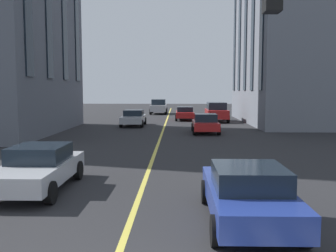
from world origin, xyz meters
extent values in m
cube|color=#D8C64C|center=(20.00, 0.00, 0.00)|extent=(80.00, 0.16, 0.01)
cube|color=#B21E1E|center=(22.75, -3.10, 0.57)|extent=(3.90, 1.75, 0.55)
cube|color=#19232D|center=(22.56, -3.10, 1.12)|extent=(1.64, 1.54, 0.55)
cylinder|color=black|center=(24.04, -2.26, 0.30)|extent=(0.60, 0.21, 0.60)
cylinder|color=black|center=(24.04, -3.94, 0.30)|extent=(0.60, 0.21, 0.60)
cylinder|color=black|center=(21.47, -2.26, 0.30)|extent=(0.60, 0.21, 0.60)
cylinder|color=black|center=(21.47, -3.94, 0.30)|extent=(0.60, 0.21, 0.60)
cube|color=#B7BABF|center=(28.10, 2.68, 0.59)|extent=(4.40, 1.80, 0.55)
cube|color=#19232D|center=(28.32, 2.68, 1.12)|extent=(1.85, 1.58, 0.50)
cylinder|color=black|center=(26.65, 1.82, 0.32)|extent=(0.64, 0.22, 0.64)
cylinder|color=black|center=(26.65, 3.55, 0.32)|extent=(0.64, 0.22, 0.64)
cylinder|color=black|center=(29.55, 1.82, 0.32)|extent=(0.64, 0.22, 0.64)
cylinder|color=black|center=(29.55, 3.55, 0.32)|extent=(0.64, 0.22, 0.64)
cube|color=navy|center=(4.31, -2.75, 0.59)|extent=(4.40, 1.80, 0.55)
cube|color=#19232D|center=(4.09, -2.75, 1.12)|extent=(1.85, 1.58, 0.50)
cylinder|color=black|center=(5.76, -1.89, 0.32)|extent=(0.64, 0.22, 0.64)
cylinder|color=black|center=(5.76, -3.62, 0.32)|extent=(0.64, 0.22, 0.64)
cylinder|color=black|center=(2.86, -1.89, 0.32)|extent=(0.64, 0.22, 0.64)
cylinder|color=black|center=(2.86, -3.62, 0.32)|extent=(0.64, 0.22, 0.64)
cube|color=#B21E1E|center=(34.59, -1.86, 0.59)|extent=(4.40, 1.80, 0.55)
cube|color=#19232D|center=(34.37, -1.86, 1.12)|extent=(1.85, 1.58, 0.50)
cylinder|color=black|center=(36.04, -0.99, 0.32)|extent=(0.64, 0.22, 0.64)
cylinder|color=black|center=(36.04, -2.72, 0.32)|extent=(0.64, 0.22, 0.64)
cylinder|color=black|center=(33.13, -0.99, 0.32)|extent=(0.64, 0.22, 0.64)
cylinder|color=black|center=(33.13, -2.72, 0.32)|extent=(0.64, 0.22, 0.64)
cube|color=#B7BABF|center=(7.00, 3.20, 0.59)|extent=(4.40, 1.80, 0.55)
cube|color=#19232D|center=(7.22, 3.20, 1.12)|extent=(1.85, 1.58, 0.50)
cylinder|color=black|center=(5.55, 2.34, 0.32)|extent=(0.64, 0.22, 0.64)
cylinder|color=black|center=(8.45, 2.34, 0.32)|extent=(0.64, 0.22, 0.64)
cylinder|color=black|center=(8.45, 4.06, 0.32)|extent=(0.64, 0.22, 0.64)
cube|color=#B21E1E|center=(32.74, -4.90, 0.78)|extent=(4.70, 1.95, 0.80)
cube|color=#19232D|center=(32.74, -4.90, 1.53)|extent=(2.58, 1.72, 0.70)
cylinder|color=black|center=(34.29, -3.96, 0.38)|extent=(0.76, 0.27, 0.76)
cylinder|color=black|center=(34.29, -5.84, 0.38)|extent=(0.76, 0.27, 0.76)
cylinder|color=black|center=(31.19, -3.96, 0.38)|extent=(0.76, 0.27, 0.76)
cylinder|color=black|center=(31.19, -5.84, 0.38)|extent=(0.76, 0.27, 0.76)
cube|color=#B7BABF|center=(44.48, 1.31, 0.78)|extent=(4.70, 1.95, 0.80)
cube|color=#19232D|center=(44.48, 1.31, 1.53)|extent=(2.58, 1.72, 0.70)
cylinder|color=black|center=(42.93, 0.38, 0.38)|extent=(0.76, 0.27, 0.76)
cylinder|color=black|center=(42.93, 2.25, 0.38)|extent=(0.76, 0.27, 0.76)
cylinder|color=black|center=(46.03, 0.38, 0.38)|extent=(0.76, 0.27, 0.76)
cylinder|color=black|center=(46.03, 2.25, 0.38)|extent=(0.76, 0.27, 0.76)
sphere|color=green|center=(2.64, -2.82, 4.65)|extent=(0.18, 0.18, 0.18)
cube|color=slate|center=(31.99, -14.28, 10.91)|extent=(17.26, 13.57, 21.81)
cube|color=#19232D|center=(31.99, -7.45, 11.34)|extent=(1.10, 0.10, 16.58)
cube|color=#19232D|center=(35.44, -7.45, 11.34)|extent=(1.10, 0.10, 16.58)
cube|color=#19232D|center=(38.89, -7.45, 11.34)|extent=(1.10, 0.10, 16.58)
camera|label=1|loc=(-4.49, -1.11, 3.10)|focal=40.81mm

